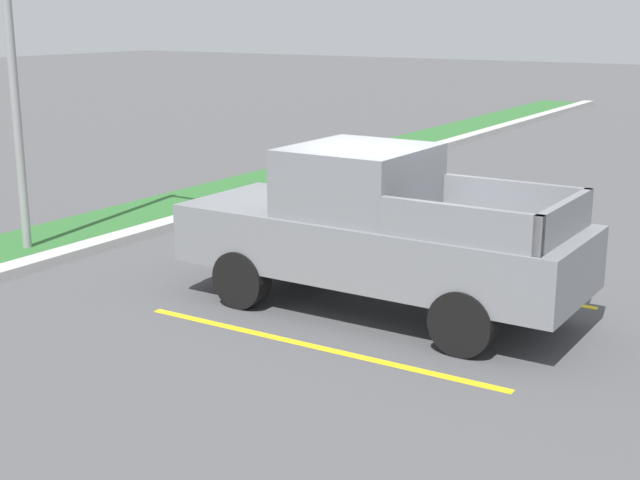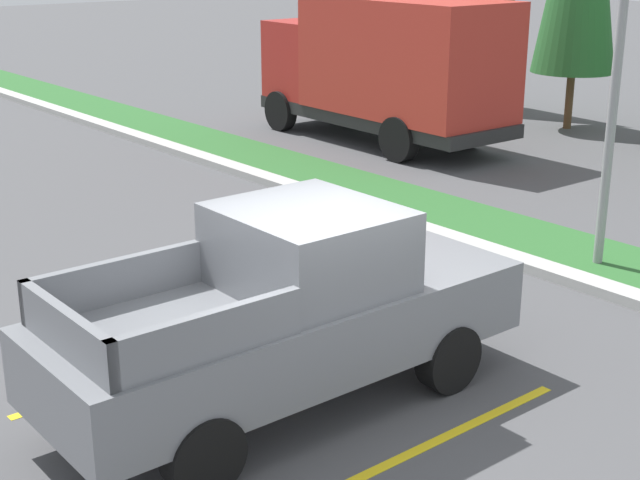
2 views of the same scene
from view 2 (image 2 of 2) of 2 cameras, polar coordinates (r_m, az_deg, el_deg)
name	(u,v)px [view 2 (image 2 of 2)]	position (r m, az deg, el deg)	size (l,w,h in m)	color
ground_plane	(330,407)	(9.78, 0.65, -10.35)	(120.00, 120.00, 0.00)	#4C4C4F
parking_line_near	(207,354)	(11.00, -7.05, -7.05)	(0.12, 4.80, 0.01)	yellow
parking_line_far	(388,464)	(8.84, 4.23, -13.74)	(0.12, 4.80, 0.01)	yellow
curb_strip	(607,290)	(13.24, 17.44, -2.97)	(56.00, 0.40, 0.15)	#B2B2AD
pickup_truck_main	(289,311)	(9.44, -1.91, -4.44)	(2.02, 5.25, 2.10)	black
cargo_truck_distant	(386,65)	(21.90, 4.16, 10.80)	(6.85, 2.62, 3.40)	black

